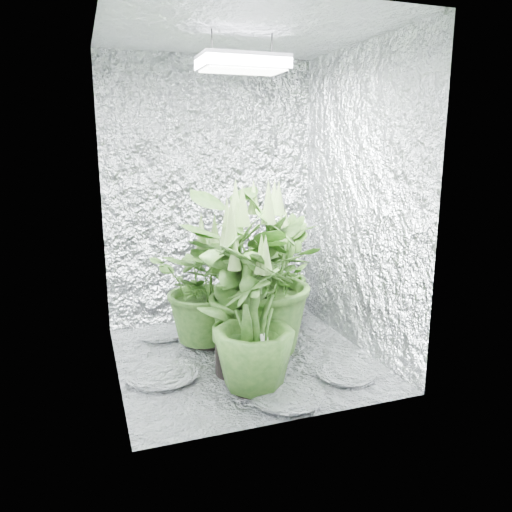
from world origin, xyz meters
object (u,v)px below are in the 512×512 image
object	(u,v)px
circulation_fan	(290,299)
grow_lamp	(243,63)
plant_f	(237,296)
plant_a	(208,285)
plant_e	(256,276)
plant_d	(254,320)
plant_b	(269,269)
plant_c	(282,273)

from	to	relation	value
circulation_fan	grow_lamp	bearing A→B (deg)	-131.90
grow_lamp	plant_f	xyz separation A→B (m)	(-0.10, -0.19, -1.33)
plant_a	plant_e	size ratio (longest dim) A/B	0.80
plant_a	plant_d	world-z (taller)	same
grow_lamp	circulation_fan	bearing A→B (deg)	46.25
grow_lamp	plant_b	world-z (taller)	grow_lamp
plant_f	plant_c	bearing A→B (deg)	50.19
plant_e	plant_f	world-z (taller)	plant_e
plant_c	grow_lamp	bearing A→B (deg)	-133.18
grow_lamp	circulation_fan	world-z (taller)	grow_lamp
grow_lamp	plant_c	world-z (taller)	grow_lamp
plant_f	plant_e	bearing A→B (deg)	44.88
grow_lamp	circulation_fan	xyz separation A→B (m)	(0.59, 0.62, -1.67)
grow_lamp	plant_a	distance (m)	1.44
plant_d	circulation_fan	world-z (taller)	plant_d
plant_b	plant_d	distance (m)	0.71
plant_f	plant_a	bearing A→B (deg)	96.13
plant_c	plant_f	size ratio (longest dim) A/B	0.85
plant_b	circulation_fan	xyz separation A→B (m)	(0.35, 0.42, -0.38)
plant_d	circulation_fan	bearing A→B (deg)	57.09
plant_a	plant_b	distance (m)	0.43
plant_d	circulation_fan	xyz separation A→B (m)	(0.67, 1.04, -0.26)
plant_c	circulation_fan	distance (m)	0.31
plant_b	plant_d	world-z (taller)	plant_b
circulation_fan	plant_e	bearing A→B (deg)	-127.59
grow_lamp	plant_a	xyz separation A→B (m)	(-0.16, 0.32, -1.40)
plant_a	plant_d	distance (m)	0.75
plant_b	plant_f	xyz separation A→B (m)	(-0.35, -0.39, -0.04)
plant_e	circulation_fan	xyz separation A→B (m)	(0.51, 0.62, -0.39)
plant_c	plant_e	bearing A→B (deg)	-127.62
plant_a	plant_c	size ratio (longest dim) A/B	1.01
plant_d	grow_lamp	bearing A→B (deg)	79.21
plant_c	plant_e	size ratio (longest dim) A/B	0.79
plant_a	grow_lamp	bearing A→B (deg)	-63.89
plant_b	plant_d	xyz separation A→B (m)	(-0.32, -0.62, -0.12)
plant_a	plant_f	bearing A→B (deg)	-83.87
plant_d	circulation_fan	distance (m)	1.27
plant_a	plant_d	bearing A→B (deg)	-84.09
plant_a	plant_b	world-z (taller)	plant_b
plant_e	plant_f	size ratio (longest dim) A/B	1.08
plant_b	plant_c	distance (m)	0.39
plant_e	circulation_fan	size ratio (longest dim) A/B	3.15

